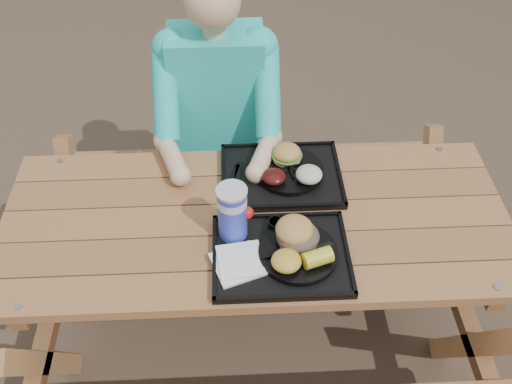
{
  "coord_description": "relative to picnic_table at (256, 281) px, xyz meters",
  "views": [
    {
      "loc": [
        -0.06,
        -1.36,
        2.24
      ],
      "look_at": [
        0.0,
        0.0,
        0.88
      ],
      "focal_mm": 40.0,
      "sensor_mm": 36.0,
      "label": 1
    }
  ],
  "objects": [
    {
      "name": "tray_near",
      "position": [
        0.07,
        -0.18,
        0.39
      ],
      "size": [
        0.45,
        0.35,
        0.02
      ],
      "primitive_type": "cube",
      "color": "black",
      "rests_on": "picnic_table"
    },
    {
      "name": "picnic_table",
      "position": [
        0.0,
        0.0,
        0.0
      ],
      "size": [
        1.8,
        1.49,
        0.75
      ],
      "primitive_type": null,
      "color": "#999999",
      "rests_on": "ground"
    },
    {
      "name": "cutlery_far",
      "position": [
        -0.06,
        0.2,
        0.4
      ],
      "size": [
        0.04,
        0.14,
        0.01
      ],
      "primitive_type": "cube",
      "rotation": [
        0.0,
        0.0,
        -0.12
      ],
      "color": "black",
      "rests_on": "tray_far"
    },
    {
      "name": "baked_beans",
      "position": [
        0.07,
        0.15,
        0.44
      ],
      "size": [
        0.09,
        0.09,
        0.04
      ],
      "primitive_type": "ellipsoid",
      "color": "#410D0D",
      "rests_on": "plate_far"
    },
    {
      "name": "condiment_bbq",
      "position": [
        0.06,
        -0.07,
        0.41
      ],
      "size": [
        0.05,
        0.05,
        0.03
      ],
      "primitive_type": "cylinder",
      "color": "#331005",
      "rests_on": "tray_near"
    },
    {
      "name": "corn_cob",
      "position": [
        0.18,
        -0.24,
        0.44
      ],
      "size": [
        0.12,
        0.12,
        0.05
      ],
      "primitive_type": null,
      "rotation": [
        0.0,
        0.0,
        0.32
      ],
      "color": "yellow",
      "rests_on": "plate_near"
    },
    {
      "name": "plate_far",
      "position": [
        0.13,
        0.21,
        0.41
      ],
      "size": [
        0.26,
        0.26,
        0.02
      ],
      "primitive_type": "cylinder",
      "color": "black",
      "rests_on": "tray_far"
    },
    {
      "name": "mac_cheese",
      "position": [
        0.08,
        -0.25,
        0.44
      ],
      "size": [
        0.1,
        0.1,
        0.05
      ],
      "primitive_type": "ellipsoid",
      "color": "gold",
      "rests_on": "plate_near"
    },
    {
      "name": "soda_cup",
      "position": [
        -0.08,
        -0.08,
        0.49
      ],
      "size": [
        0.1,
        0.1,
        0.2
      ],
      "primitive_type": "cylinder",
      "color": "#1B2AD0",
      "rests_on": "tray_near"
    },
    {
      "name": "burger",
      "position": [
        0.13,
        0.26,
        0.46
      ],
      "size": [
        0.11,
        0.11,
        0.1
      ],
      "primitive_type": null,
      "color": "#BE8843",
      "rests_on": "plate_far"
    },
    {
      "name": "potato_salad",
      "position": [
        0.2,
        0.14,
        0.44
      ],
      "size": [
        0.1,
        0.1,
        0.05
      ],
      "primitive_type": "ellipsoid",
      "color": "beige",
      "rests_on": "plate_far"
    },
    {
      "name": "diner",
      "position": [
        -0.13,
        0.61,
        0.27
      ],
      "size": [
        0.48,
        0.84,
        1.28
      ],
      "primitive_type": null,
      "color": "#18AB97",
      "rests_on": "ground"
    },
    {
      "name": "napkin_stack",
      "position": [
        -0.07,
        -0.22,
        0.4
      ],
      "size": [
        0.19,
        0.19,
        0.02
      ],
      "primitive_type": "cube",
      "rotation": [
        0.0,
        0.0,
        0.34
      ],
      "color": "white",
      "rests_on": "tray_near"
    },
    {
      "name": "ground",
      "position": [
        0.0,
        0.0,
        -0.38
      ],
      "size": [
        60.0,
        60.0,
        0.0
      ],
      "primitive_type": "plane",
      "color": "#999999",
      "rests_on": "ground"
    },
    {
      "name": "tray_far",
      "position": [
        0.1,
        0.2,
        0.39
      ],
      "size": [
        0.45,
        0.35,
        0.02
      ],
      "primitive_type": "cube",
      "color": "black",
      "rests_on": "picnic_table"
    },
    {
      "name": "condiment_mustard",
      "position": [
        0.14,
        -0.05,
        0.41
      ],
      "size": [
        0.04,
        0.04,
        0.03
      ],
      "primitive_type": "cylinder",
      "color": "gold",
      "rests_on": "tray_near"
    },
    {
      "name": "plate_near",
      "position": [
        0.13,
        -0.19,
        0.41
      ],
      "size": [
        0.26,
        0.26,
        0.02
      ],
      "primitive_type": "cylinder",
      "color": "black",
      "rests_on": "tray_near"
    },
    {
      "name": "sandwich",
      "position": [
        0.13,
        -0.15,
        0.48
      ],
      "size": [
        0.13,
        0.13,
        0.14
      ],
      "primitive_type": null,
      "color": "#C28B44",
      "rests_on": "plate_near"
    }
  ]
}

